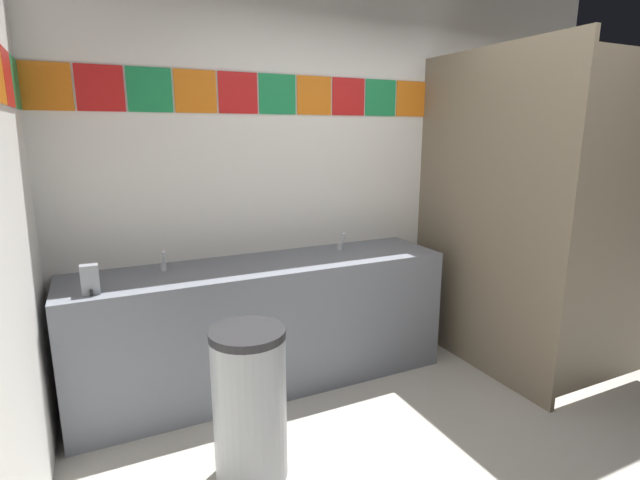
% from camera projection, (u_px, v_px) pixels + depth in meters
% --- Properties ---
extents(ground_plane, '(9.66, 9.66, 0.00)m').
position_uv_depth(ground_plane, '(521.00, 465.00, 2.49)').
color(ground_plane, '#B2ADA3').
extents(wall_back, '(4.39, 0.09, 2.88)m').
position_uv_depth(wall_back, '(360.00, 165.00, 3.67)').
color(wall_back, white).
rests_on(wall_back, ground_plane).
extents(vanity_counter, '(2.47, 0.59, 0.85)m').
position_uv_depth(vanity_counter, '(266.00, 323.00, 3.22)').
color(vanity_counter, slate).
rests_on(vanity_counter, ground_plane).
extents(faucet_left, '(0.04, 0.10, 0.14)m').
position_uv_depth(faucet_left, '(164.00, 263.00, 2.93)').
color(faucet_left, silver).
rests_on(faucet_left, vanity_counter).
extents(faucet_right, '(0.04, 0.10, 0.14)m').
position_uv_depth(faucet_right, '(341.00, 243.00, 3.45)').
color(faucet_right, silver).
rests_on(faucet_right, vanity_counter).
extents(soap_dispenser, '(0.09, 0.09, 0.16)m').
position_uv_depth(soap_dispenser, '(90.00, 279.00, 2.52)').
color(soap_dispenser, gray).
rests_on(soap_dispenser, vanity_counter).
extents(stall_divider, '(0.92, 1.40, 2.25)m').
position_uv_depth(stall_divider, '(530.00, 220.00, 3.17)').
color(stall_divider, '#726651').
rests_on(stall_divider, ground_plane).
extents(toilet, '(0.39, 0.49, 0.74)m').
position_uv_depth(toilet, '(500.00, 300.00, 4.05)').
color(toilet, white).
rests_on(toilet, ground_plane).
extents(trash_bin, '(0.37, 0.37, 0.79)m').
position_uv_depth(trash_bin, '(250.00, 404.00, 2.34)').
color(trash_bin, '#999EA3').
rests_on(trash_bin, ground_plane).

